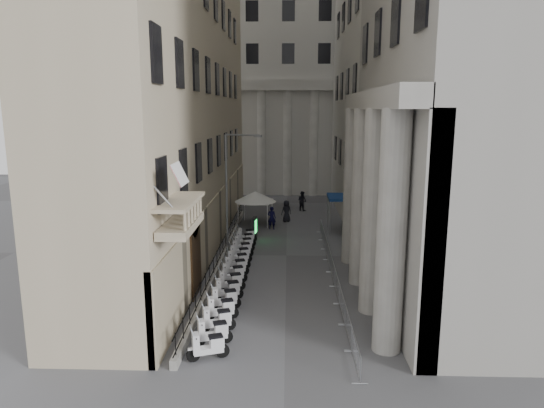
# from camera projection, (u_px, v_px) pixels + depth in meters

# --- Properties ---
(left_building) EXTENTS (5.00, 36.00, 34.00)m
(left_building) POSITION_uv_depth(u_px,v_px,m) (179.00, 4.00, 33.20)
(left_building) COLOR beige
(left_building) RESTS_ON ground
(far_building) EXTENTS (22.00, 10.00, 30.00)m
(far_building) POSITION_uv_depth(u_px,v_px,m) (288.00, 67.00, 58.84)
(far_building) COLOR beige
(far_building) RESTS_ON ground
(iron_fence) EXTENTS (0.30, 28.00, 1.40)m
(iron_fence) POSITION_uv_depth(u_px,v_px,m) (222.00, 260.00, 32.45)
(iron_fence) COLOR black
(iron_fence) RESTS_ON ground
(blue_awning) EXTENTS (1.60, 3.00, 3.00)m
(blue_awning) POSITION_uv_depth(u_px,v_px,m) (337.00, 232.00, 40.01)
(blue_awning) COLOR navy
(blue_awning) RESTS_ON ground
(flag) EXTENTS (1.00, 1.40, 8.20)m
(flag) POSITION_uv_depth(u_px,v_px,m) (186.00, 358.00, 19.69)
(flag) COLOR #9E0C11
(flag) RESTS_ON ground
(scooter_0) EXTENTS (1.51, 0.98, 1.50)m
(scooter_0) POSITION_uv_depth(u_px,v_px,m) (209.00, 359.00, 19.59)
(scooter_0) COLOR white
(scooter_0) RESTS_ON ground
(scooter_1) EXTENTS (1.51, 0.98, 1.50)m
(scooter_1) POSITION_uv_depth(u_px,v_px,m) (213.00, 345.00, 20.82)
(scooter_1) COLOR white
(scooter_1) RESTS_ON ground
(scooter_2) EXTENTS (1.51, 0.98, 1.50)m
(scooter_2) POSITION_uv_depth(u_px,v_px,m) (218.00, 332.00, 22.04)
(scooter_2) COLOR white
(scooter_2) RESTS_ON ground
(scooter_3) EXTENTS (1.51, 0.98, 1.50)m
(scooter_3) POSITION_uv_depth(u_px,v_px,m) (221.00, 320.00, 23.26)
(scooter_3) COLOR white
(scooter_3) RESTS_ON ground
(scooter_4) EXTENTS (1.51, 0.98, 1.50)m
(scooter_4) POSITION_uv_depth(u_px,v_px,m) (225.00, 309.00, 24.48)
(scooter_4) COLOR white
(scooter_4) RESTS_ON ground
(scooter_5) EXTENTS (1.51, 0.98, 1.50)m
(scooter_5) POSITION_uv_depth(u_px,v_px,m) (228.00, 300.00, 25.71)
(scooter_5) COLOR white
(scooter_5) RESTS_ON ground
(scooter_6) EXTENTS (1.51, 0.98, 1.50)m
(scooter_6) POSITION_uv_depth(u_px,v_px,m) (230.00, 291.00, 26.93)
(scooter_6) COLOR white
(scooter_6) RESTS_ON ground
(scooter_7) EXTENTS (1.51, 0.98, 1.50)m
(scooter_7) POSITION_uv_depth(u_px,v_px,m) (233.00, 283.00, 28.15)
(scooter_7) COLOR white
(scooter_7) RESTS_ON ground
(scooter_8) EXTENTS (1.51, 0.98, 1.50)m
(scooter_8) POSITION_uv_depth(u_px,v_px,m) (235.00, 276.00, 29.37)
(scooter_8) COLOR white
(scooter_8) RESTS_ON ground
(scooter_9) EXTENTS (1.51, 0.98, 1.50)m
(scooter_9) POSITION_uv_depth(u_px,v_px,m) (237.00, 269.00, 30.60)
(scooter_9) COLOR white
(scooter_9) RESTS_ON ground
(scooter_10) EXTENTS (1.51, 0.98, 1.50)m
(scooter_10) POSITION_uv_depth(u_px,v_px,m) (239.00, 263.00, 31.82)
(scooter_10) COLOR white
(scooter_10) RESTS_ON ground
(scooter_11) EXTENTS (1.51, 0.98, 1.50)m
(scooter_11) POSITION_uv_depth(u_px,v_px,m) (241.00, 257.00, 33.04)
(scooter_11) COLOR white
(scooter_11) RESTS_ON ground
(scooter_12) EXTENTS (1.51, 0.98, 1.50)m
(scooter_12) POSITION_uv_depth(u_px,v_px,m) (243.00, 252.00, 34.27)
(scooter_12) COLOR white
(scooter_12) RESTS_ON ground
(scooter_13) EXTENTS (1.51, 0.98, 1.50)m
(scooter_13) POSITION_uv_depth(u_px,v_px,m) (245.00, 247.00, 35.49)
(scooter_13) COLOR white
(scooter_13) RESTS_ON ground
(scooter_14) EXTENTS (1.51, 0.98, 1.50)m
(scooter_14) POSITION_uv_depth(u_px,v_px,m) (246.00, 243.00, 36.71)
(scooter_14) COLOR white
(scooter_14) RESTS_ON ground
(barrier_0) EXTENTS (0.60, 2.40, 1.10)m
(barrier_0) POSITION_uv_depth(u_px,v_px,m) (355.00, 367.00, 18.99)
(barrier_0) COLOR #A5A7AC
(barrier_0) RESTS_ON ground
(barrier_1) EXTENTS (0.60, 2.40, 1.10)m
(barrier_1) POSITION_uv_depth(u_px,v_px,m) (348.00, 338.00, 21.44)
(barrier_1) COLOR #A5A7AC
(barrier_1) RESTS_ON ground
(barrier_2) EXTENTS (0.60, 2.40, 1.10)m
(barrier_2) POSITION_uv_depth(u_px,v_px,m) (342.00, 314.00, 23.90)
(barrier_2) COLOR #A5A7AC
(barrier_2) RESTS_ON ground
(barrier_3) EXTENTS (0.60, 2.40, 1.10)m
(barrier_3) POSITION_uv_depth(u_px,v_px,m) (337.00, 295.00, 26.35)
(barrier_3) COLOR #A5A7AC
(barrier_3) RESTS_ON ground
(barrier_4) EXTENTS (0.60, 2.40, 1.10)m
(barrier_4) POSITION_uv_depth(u_px,v_px,m) (333.00, 279.00, 28.80)
(barrier_4) COLOR #A5A7AC
(barrier_4) RESTS_ON ground
(barrier_5) EXTENTS (0.60, 2.40, 1.10)m
(barrier_5) POSITION_uv_depth(u_px,v_px,m) (329.00, 266.00, 31.25)
(barrier_5) COLOR #A5A7AC
(barrier_5) RESTS_ON ground
(barrier_6) EXTENTS (0.60, 2.40, 1.10)m
(barrier_6) POSITION_uv_depth(u_px,v_px,m) (326.00, 255.00, 33.70)
(barrier_6) COLOR #A5A7AC
(barrier_6) RESTS_ON ground
(barrier_7) EXTENTS (0.60, 2.40, 1.10)m
(barrier_7) POSITION_uv_depth(u_px,v_px,m) (324.00, 245.00, 36.15)
(barrier_7) COLOR #A5A7AC
(barrier_7) RESTS_ON ground
(barrier_8) EXTENTS (0.60, 2.40, 1.10)m
(barrier_8) POSITION_uv_depth(u_px,v_px,m) (322.00, 236.00, 38.61)
(barrier_8) COLOR #A5A7AC
(barrier_8) RESTS_ON ground
(security_tent) EXTENTS (3.62, 3.62, 2.94)m
(security_tent) POSITION_uv_depth(u_px,v_px,m) (254.00, 196.00, 42.29)
(security_tent) COLOR white
(security_tent) RESTS_ON ground
(street_lamp) EXTENTS (2.62, 0.98, 8.30)m
(street_lamp) POSITION_uv_depth(u_px,v_px,m) (231.00, 183.00, 33.49)
(street_lamp) COLOR gray
(street_lamp) RESTS_ON ground
(info_kiosk) EXTENTS (0.39, 0.89, 1.82)m
(info_kiosk) POSITION_uv_depth(u_px,v_px,m) (254.00, 229.00, 37.16)
(info_kiosk) COLOR black
(info_kiosk) RESTS_ON ground
(pedestrian_a) EXTENTS (0.76, 0.55, 1.94)m
(pedestrian_a) POSITION_uv_depth(u_px,v_px,m) (272.00, 218.00, 40.66)
(pedestrian_a) COLOR black
(pedestrian_a) RESTS_ON ground
(pedestrian_b) EXTENTS (1.21, 1.19, 1.97)m
(pedestrian_b) POSITION_uv_depth(u_px,v_px,m) (302.00, 201.00, 48.08)
(pedestrian_b) COLOR black
(pedestrian_b) RESTS_ON ground
(pedestrian_c) EXTENTS (1.12, 0.98, 1.94)m
(pedestrian_c) POSITION_uv_depth(u_px,v_px,m) (286.00, 211.00, 43.38)
(pedestrian_c) COLOR black
(pedestrian_c) RESTS_ON ground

